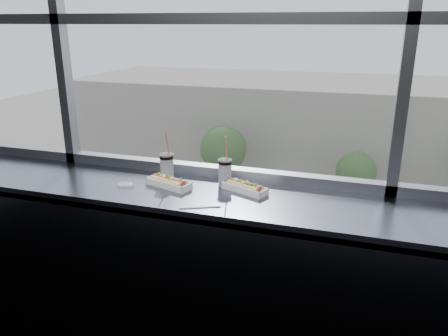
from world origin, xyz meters
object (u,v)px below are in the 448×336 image
(pedestrian_a, at_px, (238,189))
(car_near_c, at_px, (315,284))
(hotdog_tray_right, at_px, (245,187))
(soda_cup_right, at_px, (225,171))
(tree_center, at_px, (356,172))
(car_near_a, at_px, (67,243))
(tree_left, at_px, (223,149))
(car_near_b, at_px, (220,269))
(soda_cup_left, at_px, (167,166))
(wrapper, at_px, (125,184))
(pedestrian_c, at_px, (419,204))
(car_far_a, at_px, (185,197))
(pedestrian_b, at_px, (347,191))
(loose_straw, at_px, (200,207))
(hotdog_tray_left, at_px, (169,182))

(pedestrian_a, bearing_deg, car_near_c, 31.79)
(hotdog_tray_right, bearing_deg, soda_cup_right, 178.61)
(tree_center, bearing_deg, soda_cup_right, -91.50)
(car_near_a, relative_size, tree_left, 1.07)
(car_near_b, height_order, tree_left, tree_left)
(car_near_b, distance_m, tree_center, 13.61)
(soda_cup_left, relative_size, wrapper, 3.13)
(hotdog_tray_right, height_order, wrapper, hotdog_tray_right)
(soda_cup_right, relative_size, pedestrian_c, 0.13)
(car_far_a, bearing_deg, pedestrian_b, -71.34)
(car_near_a, xyz_separation_m, pedestrian_b, (14.75, 12.80, 0.11))
(soda_cup_left, xyz_separation_m, soda_cup_right, (0.34, 0.03, -0.00))
(soda_cup_left, relative_size, car_near_b, 0.05)
(car_near_c, relative_size, tree_left, 1.18)
(tree_left, bearing_deg, pedestrian_b, 4.91)
(car_near_c, bearing_deg, hotdog_tray_right, 176.84)
(car_near_a, bearing_deg, soda_cup_left, -144.17)
(hotdog_tray_right, relative_size, pedestrian_c, 0.12)
(car_near_a, bearing_deg, hotdog_tray_right, -143.28)
(soda_cup_right, xyz_separation_m, car_near_b, (-5.39, 16.14, -11.12))
(pedestrian_b, distance_m, tree_left, 9.68)
(loose_straw, distance_m, pedestrian_a, 30.87)
(soda_cup_left, bearing_deg, hotdog_tray_left, -60.72)
(wrapper, bearing_deg, car_far_a, 112.49)
(tree_left, bearing_deg, car_near_a, -114.49)
(tree_left, bearing_deg, pedestrian_a, -26.53)
(car_near_a, height_order, car_near_b, car_near_b)
(car_near_c, distance_m, pedestrian_c, 13.07)
(car_near_b, height_order, pedestrian_b, pedestrian_b)
(pedestrian_a, bearing_deg, pedestrian_c, 92.11)
(car_near_a, xyz_separation_m, car_near_b, (9.13, 0.00, 0.00))
(car_near_b, bearing_deg, pedestrian_a, 9.09)
(loose_straw, relative_size, pedestrian_a, 0.11)
(pedestrian_a, bearing_deg, tree_left, -116.53)
(car_near_a, bearing_deg, car_far_a, -31.42)
(tree_left, bearing_deg, car_far_a, -111.30)
(soda_cup_left, height_order, tree_center, soda_cup_left)
(car_near_b, height_order, tree_center, tree_center)
(hotdog_tray_right, relative_size, tree_center, 0.06)
(loose_straw, relative_size, pedestrian_c, 0.09)
(hotdog_tray_right, distance_m, car_near_c, 19.58)
(hotdog_tray_left, distance_m, loose_straw, 0.35)
(wrapper, distance_m, pedestrian_c, 30.66)
(hotdog_tray_left, distance_m, car_near_a, 24.27)
(pedestrian_a, relative_size, tree_center, 0.43)
(car_far_a, bearing_deg, wrapper, -162.73)
(car_near_b, relative_size, pedestrian_a, 3.14)
(wrapper, relative_size, pedestrian_b, 0.04)
(soda_cup_left, bearing_deg, car_far_a, 113.00)
(car_near_c, bearing_deg, pedestrian_a, 25.94)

